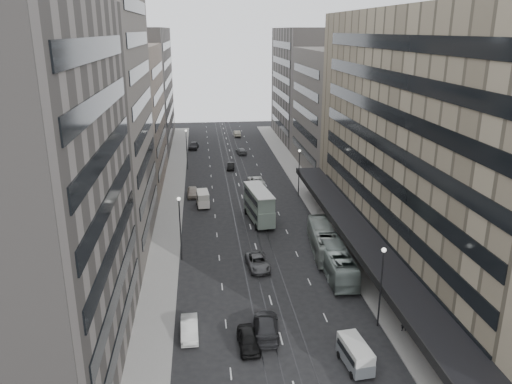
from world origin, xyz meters
name	(u,v)px	position (x,y,z in m)	size (l,w,h in m)	color
ground	(272,305)	(0.00, 0.00, 0.00)	(220.00, 220.00, 0.00)	black
sidewalk_right	(308,191)	(12.00, 37.50, 0.07)	(4.00, 125.00, 0.15)	gray
sidewalk_left	(172,196)	(-12.00, 37.50, 0.07)	(4.00, 125.00, 0.15)	gray
department_store	(447,144)	(21.45, 8.00, 14.95)	(19.20, 60.00, 30.00)	gray
building_right_mid	(341,111)	(21.50, 52.00, 12.00)	(15.00, 28.00, 24.00)	#534D48
building_right_far	(310,85)	(21.50, 82.00, 14.00)	(15.00, 32.00, 28.00)	#615C57
building_left_a	(9,203)	(-21.50, -8.00, 15.00)	(15.00, 28.00, 30.00)	#615C57
building_left_b	(83,117)	(-21.50, 19.00, 17.00)	(15.00, 26.00, 34.00)	#534D48
building_left_c	(118,117)	(-21.50, 46.00, 12.50)	(15.00, 28.00, 25.00)	#78685D
building_left_d	(138,89)	(-21.50, 79.00, 14.00)	(15.00, 38.00, 28.00)	#615C57
lamp_right_near	(382,278)	(9.70, -5.00, 5.20)	(0.44, 0.44, 8.32)	#262628
lamp_right_far	(299,167)	(9.70, 35.00, 5.20)	(0.44, 0.44, 8.32)	#262628
lamp_left_near	(180,221)	(-9.70, 12.00, 5.20)	(0.44, 0.44, 8.32)	#262628
lamp_left_far	(186,145)	(-9.70, 55.00, 5.20)	(0.44, 0.44, 8.32)	#262628
bus_near	(336,260)	(8.50, 6.28, 1.65)	(2.77, 11.85, 3.30)	gray
bus_far	(323,240)	(8.50, 12.32, 1.66)	(2.80, 11.95, 3.33)	#909B93
double_decker	(259,204)	(1.50, 24.01, 2.72)	(3.84, 9.47, 5.04)	slate
vw_microbus	(355,354)	(5.62, -10.73, 1.28)	(2.34, 4.43, 2.30)	slate
panel_van	(203,198)	(-6.78, 31.59, 1.41)	(2.25, 4.19, 2.57)	silver
sedan_0	(248,340)	(-3.19, -7.00, 0.77)	(1.81, 4.50, 1.53)	black
sedan_1	(189,329)	(-8.50, -4.57, 0.75)	(1.59, 4.56, 1.50)	silver
sedan_2	(258,262)	(-0.47, 8.68, 0.74)	(2.44, 5.29, 1.47)	#535356
sedan_3	(266,326)	(-1.29, -5.10, 0.86)	(2.40, 5.89, 1.71)	#242427
sedan_4	(193,192)	(-8.50, 37.11, 0.79)	(1.86, 4.63, 1.58)	#A49788
sedan_5	(231,166)	(-0.78, 54.07, 0.66)	(1.40, 4.01, 1.32)	black
sedan_6	(256,181)	(3.22, 42.63, 0.81)	(2.68, 5.81, 1.61)	silver
sedan_7	(241,151)	(2.50, 67.22, 0.68)	(1.91, 4.70, 1.36)	#5E5E60
sedan_8	(194,145)	(-8.50, 73.55, 0.86)	(2.02, 5.02, 1.71)	#29292B
sedan_9	(237,133)	(3.06, 87.45, 0.78)	(1.65, 4.72, 1.56)	#BEB99E
pedestrian	(404,323)	(11.80, -6.30, 0.98)	(0.60, 0.40, 1.66)	black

